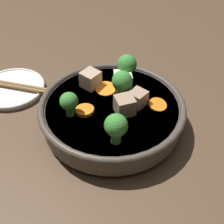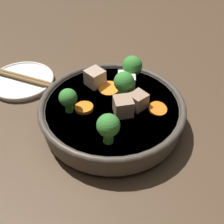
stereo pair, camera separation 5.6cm
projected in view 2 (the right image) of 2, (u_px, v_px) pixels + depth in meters
The scene contains 4 objects.
ground_plane at pixel (112, 125), 0.59m from camera, with size 3.00×3.00×0.00m, color #4C3826.
stirfry_bowl at pixel (112, 110), 0.56m from camera, with size 0.26×0.26×0.10m.
side_saucer at pixel (22, 81), 0.68m from camera, with size 0.14×0.14×0.01m.
chopsticks_pair at pixel (21, 77), 0.67m from camera, with size 0.08×0.20×0.01m.
Camera 2 is at (-0.42, -0.03, 0.41)m, focal length 50.00 mm.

